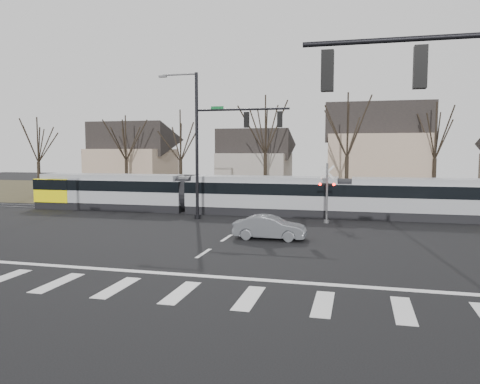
# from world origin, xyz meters

# --- Properties ---
(ground) EXTENTS (140.00, 140.00, 0.00)m
(ground) POSITION_xyz_m (0.00, 0.00, 0.00)
(ground) COLOR black
(grass_verge) EXTENTS (140.00, 28.00, 0.01)m
(grass_verge) POSITION_xyz_m (0.00, 32.00, 0.01)
(grass_verge) COLOR #38331E
(grass_verge) RESTS_ON ground
(crosswalk) EXTENTS (27.00, 2.60, 0.01)m
(crosswalk) POSITION_xyz_m (0.00, -4.00, 0.01)
(crosswalk) COLOR silver
(crosswalk) RESTS_ON ground
(stop_line) EXTENTS (28.00, 0.35, 0.01)m
(stop_line) POSITION_xyz_m (0.00, -1.80, 0.01)
(stop_line) COLOR silver
(stop_line) RESTS_ON ground
(lane_dashes) EXTENTS (0.18, 30.00, 0.01)m
(lane_dashes) POSITION_xyz_m (0.00, 16.00, 0.01)
(lane_dashes) COLOR silver
(lane_dashes) RESTS_ON ground
(rail_pair) EXTENTS (90.00, 1.52, 0.06)m
(rail_pair) POSITION_xyz_m (0.00, 15.80, 0.03)
(rail_pair) COLOR #59595E
(rail_pair) RESTS_ON ground
(tram) EXTENTS (37.99, 2.82, 2.88)m
(tram) POSITION_xyz_m (-0.03, 16.00, 1.57)
(tram) COLOR gray
(tram) RESTS_ON ground
(sedan) EXTENTS (1.37, 3.93, 1.29)m
(sedan) POSITION_xyz_m (2.37, 6.25, 0.65)
(sedan) COLOR #56595E
(sedan) RESTS_ON ground
(signal_pole_far) EXTENTS (9.28, 0.44, 10.20)m
(signal_pole_far) POSITION_xyz_m (-2.41, 12.50, 5.70)
(signal_pole_far) COLOR black
(signal_pole_far) RESTS_ON ground
(rail_crossing_signal) EXTENTS (1.08, 0.36, 4.00)m
(rail_crossing_signal) POSITION_xyz_m (5.00, 12.79, 1.89)
(rail_crossing_signal) COLOR #59595B
(rail_crossing_signal) RESTS_ON ground
(tree_row) EXTENTS (59.20, 7.20, 10.00)m
(tree_row) POSITION_xyz_m (2.00, 26.00, 5.00)
(tree_row) COLOR black
(tree_row) RESTS_ON ground
(house_a) EXTENTS (9.72, 8.64, 8.60)m
(house_a) POSITION_xyz_m (-20.00, 34.00, 4.46)
(house_a) COLOR tan
(house_a) RESTS_ON ground
(house_b) EXTENTS (8.64, 7.56, 7.65)m
(house_b) POSITION_xyz_m (-5.00, 36.00, 3.97)
(house_b) COLOR gray
(house_b) RESTS_ON ground
(house_c) EXTENTS (10.80, 8.64, 10.10)m
(house_c) POSITION_xyz_m (9.00, 33.00, 5.23)
(house_c) COLOR tan
(house_c) RESTS_ON ground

